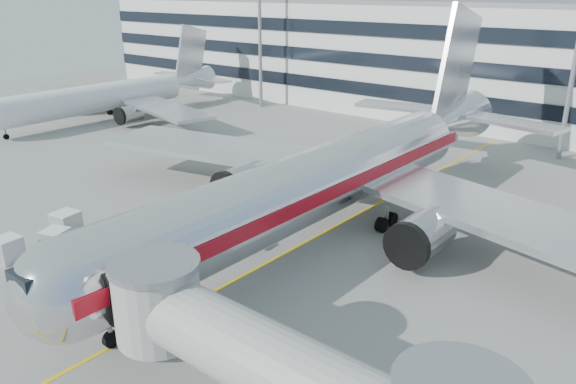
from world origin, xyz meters
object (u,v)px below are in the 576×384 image
Objects in this scene: cargo_container_left at (56,241)px; cargo_container_right at (66,224)px; belt_loader at (222,232)px; ramp_worker at (122,236)px; cargo_container_front at (8,249)px; main_jet at (336,175)px; baggage_tug at (104,245)px.

cargo_container_left is 1.05× the size of cargo_container_right.
cargo_container_right is at bearing -145.56° from belt_loader.
cargo_container_right reaches higher than ramp_worker.
belt_loader is 14.28m from cargo_container_front.
main_jet is 26.33× the size of cargo_container_right.
cargo_container_left reaches higher than cargo_container_front.
ramp_worker reaches higher than cargo_container_left.
main_jet is 9.42m from belt_loader.
cargo_container_front is at bearing -176.80° from ramp_worker.
cargo_container_right is at bearing 136.49° from cargo_container_left.
cargo_container_right reaches higher than cargo_container_front.
baggage_tug is at bearing -123.09° from belt_loader.
cargo_container_front is (-1.30, -2.71, -0.01)m from cargo_container_left.
cargo_container_left is at bearing 64.44° from cargo_container_front.
baggage_tug is 3.55m from cargo_container_left.
main_jet is 10.36× the size of belt_loader.
cargo_container_front is 7.33m from ramp_worker.
main_jet is at bearing 56.52° from baggage_tug.
baggage_tug is 6.26m from cargo_container_front.
belt_loader is at bearing 56.91° from baggage_tug.
main_jet is 17.56× the size of baggage_tug.
belt_loader is 11.37m from cargo_container_left.
ramp_worker is at bearing 49.52° from cargo_container_left.
main_jet reaches higher than belt_loader.
ramp_worker is at bearing -131.80° from belt_loader.
cargo_container_front is at bearing -80.57° from cargo_container_right.
ramp_worker is (4.15, 6.05, 0.03)m from cargo_container_front.
baggage_tug is 5.16m from cargo_container_right.
ramp_worker is at bearing 55.58° from cargo_container_front.
main_jet is 20.24m from cargo_container_right.
cargo_container_right reaches higher than cargo_container_left.
ramp_worker reaches higher than cargo_container_front.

